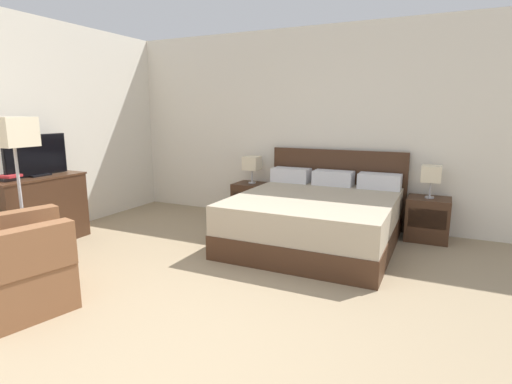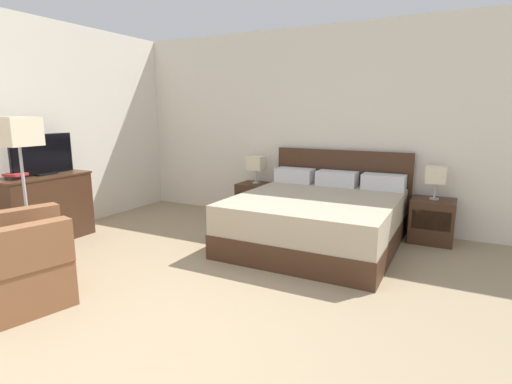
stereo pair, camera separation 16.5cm
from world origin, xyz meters
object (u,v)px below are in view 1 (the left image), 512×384
Objects in this scene: floor_lamp at (14,140)px; armchair_companion at (21,279)px; dresser at (38,210)px; nightstand_right at (428,219)px; nightstand_left at (252,201)px; book_red_cover at (8,179)px; tv at (36,156)px; armchair_by_window at (13,256)px; bed at (316,218)px; book_blue_cover at (9,176)px; table_lamp_left at (252,164)px; table_lamp_right at (431,174)px.

armchair_companion is at bearing -36.48° from floor_lamp.
dresser is at bearing 139.44° from armchair_companion.
nightstand_left is at bearing 180.00° from nightstand_right.
dresser is at bearing 87.58° from book_red_cover.
nightstand_left is at bearing 49.62° from tv.
armchair_by_window is 0.64m from armchair_companion.
bed is 10.35× the size of book_blue_cover.
dresser is at bearing -92.81° from tv.
armchair_by_window is at bearing -47.90° from tv.
armchair_by_window is (0.91, -0.62, -0.58)m from book_red_cover.
nightstand_left is 0.64× the size of armchair_by_window.
armchair_companion is (1.47, -0.93, -0.58)m from book_red_cover.
table_lamp_left is 0.48× the size of armchair_by_window.
tv is 0.97× the size of armchair_companion.
table_lamp_right is at bearing 26.61° from tv.
dresser is 6.19× the size of book_red_cover.
bed reaches higher than book_red_cover.
armchair_companion is at bearing -129.78° from table_lamp_right.
tv reaches higher than table_lamp_left.
tv is 0.95× the size of armchair_by_window.
tv is at bearing 138.24° from armchair_companion.
tv is at bearing 128.76° from floor_lamp.
bed is 2.55× the size of tv.
book_blue_cover is 0.13× the size of floor_lamp.
nightstand_right is 4.53m from armchair_companion.
tv is (-1.85, -2.18, 0.82)m from nightstand_left.
armchair_companion is (1.46, -1.30, -0.81)m from tv.
bed is 3.45m from dresser.
armchair_companion is at bearing -32.82° from book_blue_cover.
nightstand_right is 3.05× the size of book_red_cover.
bed is 1.46m from nightstand_right.
armchair_by_window is at bearing -35.12° from book_blue_cover.
book_red_cover is 0.12× the size of floor_lamp.
nightstand_right is at bearing 50.21° from armchair_companion.
floor_lamp is at bearing -51.24° from tv.
table_lamp_left is at bearing 180.00° from table_lamp_right.
book_blue_cover is 1.82m from armchair_companion.
tv reaches higher than book_blue_cover.
book_blue_cover is (0.01, -0.37, -0.19)m from tv.
tv is at bearing 87.53° from book_red_cover.
table_lamp_right is (2.50, 0.00, 0.58)m from nightstand_left.
floor_lamp is (-1.01, 0.75, 1.05)m from armchair_companion.
book_red_cover is at bearing -126.24° from table_lamp_left.
nightstand_left is 2.57m from table_lamp_right.
book_blue_cover is at bearing 0.00° from book_red_cover.
table_lamp_right reaches higher than nightstand_left.
armchair_companion is at bearing -40.56° from dresser.
armchair_by_window is (0.90, -0.94, -0.15)m from dresser.
armchair_by_window is 1.03× the size of armchair_companion.
book_blue_cover is (0.02, -0.32, 0.47)m from dresser.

